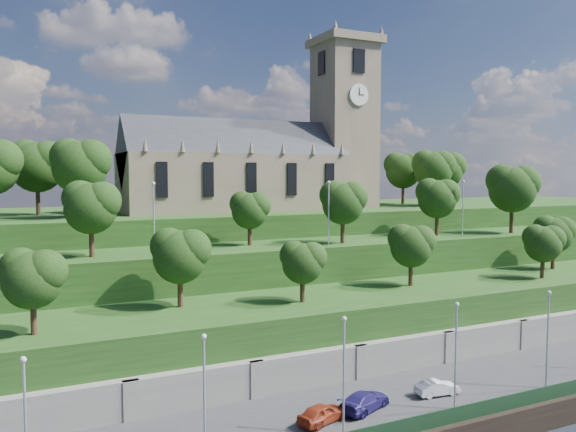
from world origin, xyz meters
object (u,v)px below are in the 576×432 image
church (267,158)px  car_left (322,413)px  car_middle (437,388)px  car_right (365,401)px

church → car_left: church is taller
church → car_left: 47.55m
church → car_middle: church is taller
church → car_right: bearing=-102.7°
church → car_middle: 45.36m
car_left → church: bearing=-35.8°
car_left → car_middle: 11.06m
church → car_middle: size_ratio=10.26×
car_right → car_middle: bearing=-114.0°
church → car_right: 46.10m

